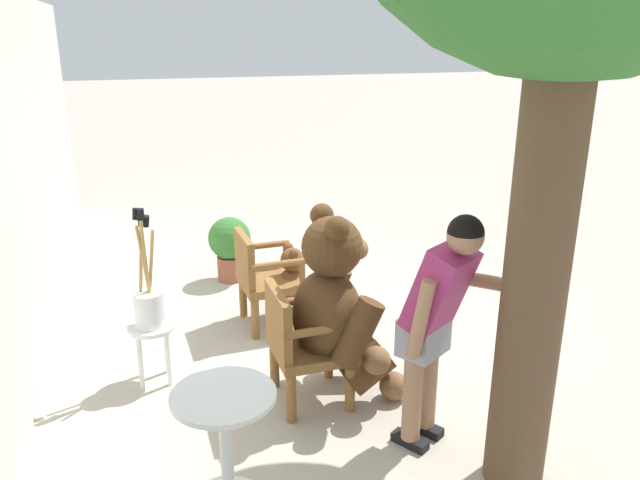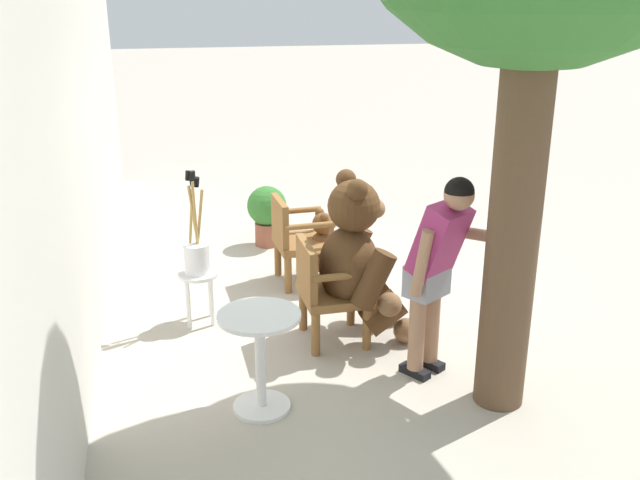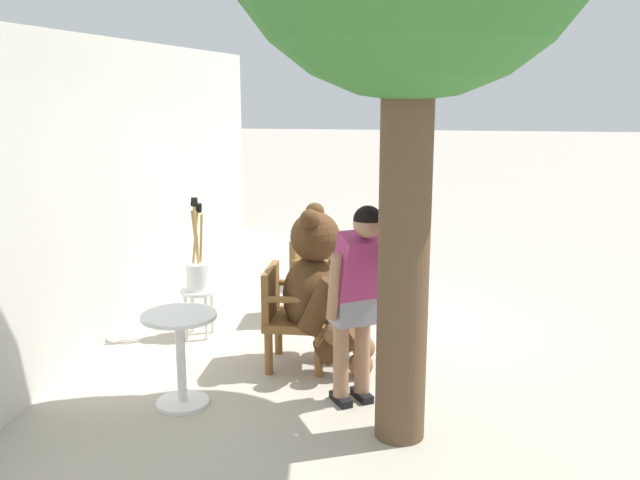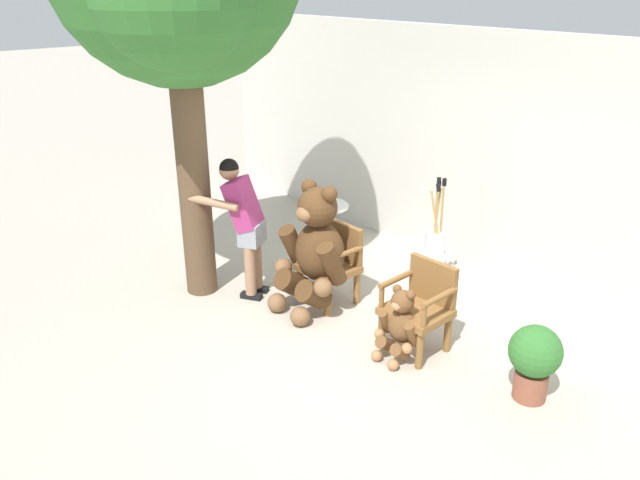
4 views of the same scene
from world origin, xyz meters
name	(u,v)px [view 2 (image 2 of 4)]	position (x,y,z in m)	size (l,w,h in m)	color
ground_plane	(365,303)	(0.00, 0.00, 0.00)	(60.00, 60.00, 0.00)	#B2A899
back_wall	(75,169)	(0.00, 2.40, 1.40)	(10.00, 0.16, 2.80)	beige
wooden_chair_left	(327,288)	(-0.63, 0.51, 0.46)	(0.57, 0.53, 0.86)	brown
wooden_chair_right	(297,238)	(0.62, 0.51, 0.46)	(0.58, 0.54, 0.86)	brown
teddy_bear_large	(358,260)	(-0.62, 0.25, 0.68)	(0.84, 0.79, 1.40)	#4C3019
teddy_bear_small	(325,246)	(0.63, 0.23, 0.35)	(0.43, 0.41, 0.72)	brown
person_visitor	(438,261)	(-1.35, -0.13, 0.92)	(0.62, 0.72, 1.56)	black
white_stool	(199,284)	(-0.06, 1.50, 0.36)	(0.34, 0.34, 0.46)	white
brush_bucket	(197,251)	(-0.05, 1.50, 0.65)	(0.22, 0.22, 0.89)	white
round_side_table	(260,351)	(-1.52, 1.18, 0.45)	(0.56, 0.56, 0.72)	white
potted_plant	(267,211)	(1.76, 0.63, 0.40)	(0.44, 0.44, 0.68)	brown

